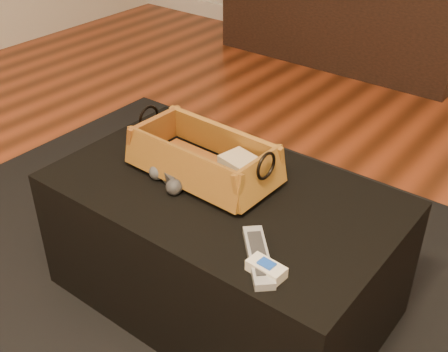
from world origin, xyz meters
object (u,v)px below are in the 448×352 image
Objects in this scene: media_cabinet at (343,14)px; ottoman at (223,245)px; tv_remote at (194,166)px; wicker_basket at (204,159)px; silver_remote at (258,256)px; game_controller at (169,178)px; cream_gadget at (266,269)px.

ottoman is (0.73, -2.15, -0.08)m from media_cabinet.
tv_remote is 0.04m from wicker_basket.
game_controller is at bearing 164.32° from silver_remote.
silver_remote is (0.39, -0.11, -0.01)m from game_controller.
wicker_basket is at bearing 147.92° from cream_gadget.
media_cabinet is at bearing 104.99° from game_controller.
wicker_basket reaches higher than game_controller.
media_cabinet is at bearing 108.78° from ottoman.
silver_remote is at bearing -36.60° from ottoman.
tv_remote is 0.52× the size of wicker_basket.
ottoman is 0.39m from silver_remote.
wicker_basket is 0.12m from game_controller.
cream_gadget reaches higher than silver_remote.
silver_remote is at bearing 145.37° from cream_gadget.
media_cabinet is 2.55m from silver_remote.
tv_remote is 0.09m from game_controller.
cream_gadget is at bearing -36.32° from ottoman.
wicker_basket is at bearing -73.22° from media_cabinet.
media_cabinet is 1.54× the size of ottoman.
tv_remote is 1.55× the size of game_controller.
cream_gadget is at bearing -34.63° from silver_remote.
media_cabinet reaches higher than tv_remote.
tv_remote reaches higher than cream_gadget.
game_controller reaches higher than cream_gadget.
game_controller is 0.41m from silver_remote.
wicker_basket is at bearing 67.29° from game_controller.
game_controller is 0.45m from cream_gadget.
media_cabinet reaches higher than cream_gadget.
wicker_basket is 2.42× the size of silver_remote.
game_controller is (-0.02, -0.09, -0.00)m from tv_remote.
game_controller is at bearing -107.53° from tv_remote.
tv_remote is at bearing 151.08° from cream_gadget.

